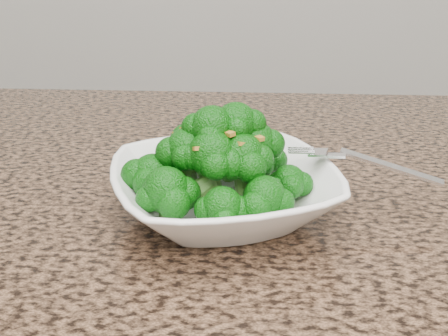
# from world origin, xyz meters

# --- Properties ---
(granite_counter) EXTENTS (1.64, 1.04, 0.03)m
(granite_counter) POSITION_xyz_m (0.00, 0.30, 0.89)
(granite_counter) COLOR brown
(granite_counter) RESTS_ON cabinet
(bowl) EXTENTS (0.27, 0.27, 0.05)m
(bowl) POSITION_xyz_m (0.05, 0.35, 0.93)
(bowl) COLOR white
(bowl) RESTS_ON granite_counter
(broccoli_pile) EXTENTS (0.18, 0.18, 0.07)m
(broccoli_pile) POSITION_xyz_m (0.05, 0.35, 0.99)
(broccoli_pile) COLOR #0C5D0A
(broccoli_pile) RESTS_ON bowl
(garlic_topping) EXTENTS (0.11, 0.11, 0.01)m
(garlic_topping) POSITION_xyz_m (0.05, 0.35, 1.03)
(garlic_topping) COLOR #B9872D
(garlic_topping) RESTS_ON broccoli_pile
(fork) EXTENTS (0.16, 0.07, 0.01)m
(fork) POSITION_xyz_m (0.16, 0.37, 0.96)
(fork) COLOR silver
(fork) RESTS_ON bowl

